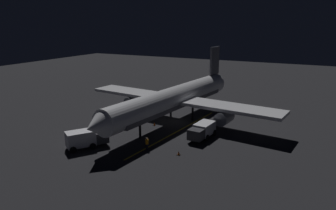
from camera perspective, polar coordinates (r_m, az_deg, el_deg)
name	(u,v)px	position (r m, az deg, el deg)	size (l,w,h in m)	color
ground_plane	(173,123)	(53.86, 0.97, -3.22)	(180.00, 180.00, 0.20)	#232326
apron_guide_stripe	(177,132)	(49.35, 1.65, -4.81)	(0.24, 25.07, 0.01)	gold
airliner	(175,98)	(53.25, 1.35, 1.18)	(35.96, 39.51, 11.68)	white
baggage_truck	(85,139)	(44.23, -14.72, -5.97)	(4.80, 5.72, 2.45)	silver
catering_truck	(202,131)	(46.57, 6.23, -4.63)	(2.65, 5.58, 2.18)	silver
ground_crew_worker	(147,144)	(42.31, -3.82, -6.98)	(0.40, 0.40, 1.74)	black
traffic_cone_near_left	(154,124)	(52.15, -2.48, -3.44)	(0.50, 0.50, 0.55)	#EA590F
traffic_cone_near_right	(179,153)	(40.94, 1.94, -8.69)	(0.50, 0.50, 0.55)	#EA590F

